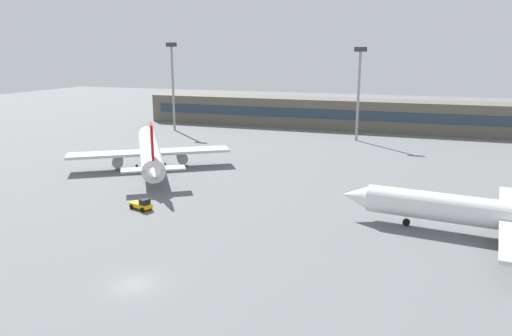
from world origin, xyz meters
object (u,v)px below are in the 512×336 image
floodlight_tower_west (173,80)px  airplane_mid (150,150)px  airplane_near (509,217)px  baggage_tug_yellow (142,204)px  floodlight_tower_east (359,87)px

floodlight_tower_west → airplane_mid: bearing=-67.4°
airplane_near → airplane_mid: size_ratio=1.05×
floodlight_tower_west → airplane_near: bearing=-38.2°
airplane_mid → baggage_tug_yellow: 28.72m
airplane_near → baggage_tug_yellow: size_ratio=11.01×
floodlight_tower_west → floodlight_tower_east: floodlight_tower_west is taller
baggage_tug_yellow → floodlight_tower_east: (22.42, 69.43, 13.39)m
floodlight_tower_west → floodlight_tower_east: size_ratio=1.06×
airplane_near → floodlight_tower_west: (-81.91, 64.55, 11.71)m
airplane_near → airplane_mid: (-63.63, 20.73, 0.28)m
airplane_near → airplane_mid: airplane_mid is taller
airplane_near → floodlight_tower_west: size_ratio=1.65×
airplane_near → floodlight_tower_east: floodlight_tower_east is taller
airplane_mid → floodlight_tower_east: bearing=50.8°
floodlight_tower_west → baggage_tug_yellow: bearing=-65.0°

